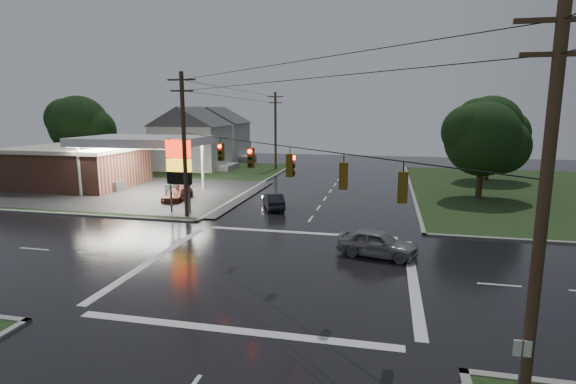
% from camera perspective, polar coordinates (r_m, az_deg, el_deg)
% --- Properties ---
extents(ground, '(120.00, 120.00, 0.00)m').
position_cam_1_polar(ground, '(24.13, -1.50, -9.58)').
color(ground, black).
rests_on(ground, ground).
extents(grass_nw, '(36.00, 36.00, 0.08)m').
position_cam_1_polar(grass_nw, '(57.99, -20.62, 1.66)').
color(grass_nw, black).
rests_on(grass_nw, ground).
extents(gas_station, '(26.20, 18.00, 5.60)m').
position_cam_1_polar(gas_station, '(52.36, -24.23, 3.30)').
color(gas_station, '#2D2D2D').
rests_on(gas_station, ground).
extents(pylon_sign, '(2.00, 0.35, 6.00)m').
position_cam_1_polar(pylon_sign, '(36.46, -13.69, 3.48)').
color(pylon_sign, '#59595E').
rests_on(pylon_sign, ground).
extents(utility_pole_nw, '(2.20, 0.32, 11.00)m').
position_cam_1_polar(utility_pole_nw, '(34.97, -13.05, 6.04)').
color(utility_pole_nw, '#382619').
rests_on(utility_pole_nw, ground).
extents(utility_pole_se, '(2.20, 0.32, 11.00)m').
position_cam_1_polar(utility_pole_se, '(13.37, 29.65, -1.96)').
color(utility_pole_se, '#382619').
rests_on(utility_pole_se, ground).
extents(utility_pole_n, '(2.20, 0.32, 10.50)m').
position_cam_1_polar(utility_pole_n, '(61.90, -1.60, 7.90)').
color(utility_pole_n, '#382619').
rests_on(utility_pole_n, ground).
extents(traffic_signals, '(26.87, 26.87, 1.47)m').
position_cam_1_polar(traffic_signals, '(22.71, -1.55, 5.94)').
color(traffic_signals, black).
rests_on(traffic_signals, ground).
extents(house_near, '(11.05, 8.48, 8.60)m').
position_cam_1_polar(house_near, '(63.85, -12.13, 6.80)').
color(house_near, silver).
rests_on(house_near, ground).
extents(house_far, '(11.05, 8.48, 8.60)m').
position_cam_1_polar(house_far, '(75.27, -9.03, 7.43)').
color(house_far, silver).
rests_on(house_far, ground).
extents(tree_nw_behind, '(8.93, 7.60, 10.00)m').
position_cam_1_polar(tree_nw_behind, '(65.22, -24.90, 7.70)').
color(tree_nw_behind, black).
rests_on(tree_nw_behind, ground).
extents(tree_ne_near, '(7.99, 6.80, 8.98)m').
position_cam_1_polar(tree_ne_near, '(44.91, 23.67, 6.16)').
color(tree_ne_near, black).
rests_on(tree_ne_near, ground).
extents(tree_ne_far, '(8.46, 7.20, 9.80)m').
position_cam_1_polar(tree_ne_far, '(57.22, 24.41, 7.48)').
color(tree_ne_far, black).
rests_on(tree_ne_far, ground).
extents(car_north, '(2.84, 4.24, 1.32)m').
position_cam_1_polar(car_north, '(37.79, -1.86, -1.13)').
color(car_north, black).
rests_on(car_north, ground).
extents(car_crossing, '(4.83, 2.82, 1.54)m').
position_cam_1_polar(car_crossing, '(26.17, 11.30, -6.39)').
color(car_crossing, slate).
rests_on(car_crossing, ground).
extents(car_pump, '(1.77, 4.22, 1.22)m').
position_cam_1_polar(car_pump, '(42.11, -13.84, -0.30)').
color(car_pump, maroon).
rests_on(car_pump, ground).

